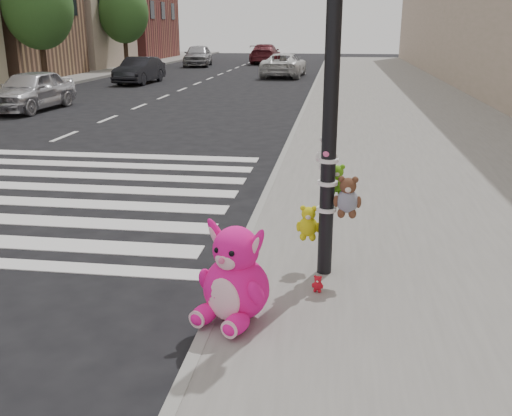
% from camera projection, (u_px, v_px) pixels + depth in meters
% --- Properties ---
extents(ground, '(120.00, 120.00, 0.00)m').
position_uv_depth(ground, '(30.00, 350.00, 5.17)').
color(ground, black).
rests_on(ground, ground).
extents(sidewalk_near, '(7.00, 80.00, 0.14)m').
position_uv_depth(sidewalk_near, '(431.00, 144.00, 13.91)').
color(sidewalk_near, slate).
rests_on(sidewalk_near, ground).
extents(curb_edge, '(0.12, 80.00, 0.15)m').
position_uv_depth(curb_edge, '(291.00, 140.00, 14.37)').
color(curb_edge, gray).
rests_on(curb_edge, ground).
extents(bld_far_e, '(6.00, 10.00, 9.00)m').
position_uv_depth(bld_far_e, '(129.00, 6.00, 49.25)').
color(bld_far_e, brown).
rests_on(bld_far_e, ground).
extents(signal_pole, '(0.72, 0.48, 4.00)m').
position_uv_depth(signal_pole, '(331.00, 132.00, 6.00)').
color(signal_pole, black).
rests_on(signal_pole, sidewalk_near).
extents(tree_far_b, '(3.20, 3.20, 5.44)m').
position_uv_depth(tree_far_b, '(38.00, 7.00, 26.30)').
color(tree_far_b, '#382619').
rests_on(tree_far_b, sidewalk_far).
extents(tree_far_c, '(3.20, 3.20, 5.44)m').
position_uv_depth(tree_far_c, '(123.00, 13.00, 36.67)').
color(tree_far_c, '#382619').
rests_on(tree_far_c, sidewalk_far).
extents(pink_bunny, '(0.83, 0.89, 0.98)m').
position_uv_depth(pink_bunny, '(234.00, 281.00, 5.30)').
color(pink_bunny, '#FD1591').
rests_on(pink_bunny, sidewalk_near).
extents(red_teddy, '(0.14, 0.11, 0.19)m').
position_uv_depth(red_teddy, '(318.00, 284.00, 5.96)').
color(red_teddy, red).
rests_on(red_teddy, sidewalk_near).
extents(car_silver_far, '(1.82, 4.11, 1.38)m').
position_uv_depth(car_silver_far, '(31.00, 90.00, 19.76)').
color(car_silver_far, silver).
rests_on(car_silver_far, ground).
extents(car_dark_far, '(1.60, 4.06, 1.32)m').
position_uv_depth(car_dark_far, '(140.00, 70.00, 29.17)').
color(car_dark_far, black).
rests_on(car_dark_far, ground).
extents(car_white_near, '(2.45, 4.92, 1.34)m').
position_uv_depth(car_white_near, '(284.00, 65.00, 33.00)').
color(car_white_near, silver).
rests_on(car_white_near, ground).
extents(car_maroon_near, '(2.15, 5.18, 1.50)m').
position_uv_depth(car_maroon_near, '(265.00, 54.00, 45.05)').
color(car_maroon_near, maroon).
rests_on(car_maroon_near, ground).
extents(car_silver_deep, '(2.35, 4.75, 1.56)m').
position_uv_depth(car_silver_deep, '(198.00, 55.00, 41.88)').
color(car_silver_deep, '#9F9FA4').
rests_on(car_silver_deep, ground).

